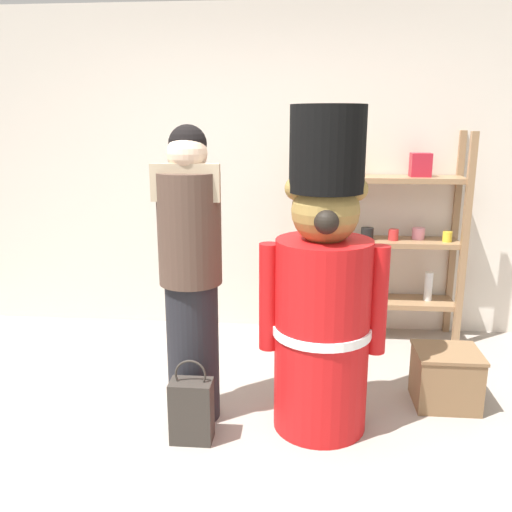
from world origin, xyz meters
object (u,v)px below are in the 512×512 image
at_px(merchandise_shelf, 380,237).
at_px(teddy_bear_guard, 323,294).
at_px(display_crate, 446,377).
at_px(person_shopper, 191,274).
at_px(shopping_bag, 192,410).

height_order(merchandise_shelf, teddy_bear_guard, teddy_bear_guard).
bearing_deg(teddy_bear_guard, display_crate, 21.55).
bearing_deg(person_shopper, display_crate, 10.15).
bearing_deg(merchandise_shelf, display_crate, -74.64).
relative_size(person_shopper, display_crate, 4.35).
distance_m(teddy_bear_guard, display_crate, 1.04).
height_order(merchandise_shelf, shopping_bag, merchandise_shelf).
xyz_separation_m(shopping_bag, display_crate, (1.49, 0.53, -0.01)).
distance_m(person_shopper, display_crate, 1.70).
bearing_deg(shopping_bag, person_shopper, 98.13).
bearing_deg(merchandise_shelf, person_shopper, -132.12).
height_order(teddy_bear_guard, display_crate, teddy_bear_guard).
relative_size(teddy_bear_guard, shopping_bag, 3.75).
bearing_deg(person_shopper, merchandise_shelf, 47.88).
distance_m(merchandise_shelf, teddy_bear_guard, 1.47).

